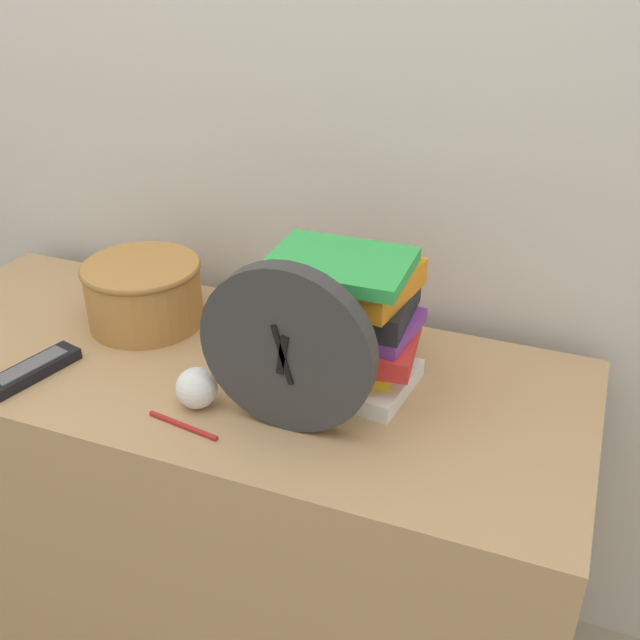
% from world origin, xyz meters
% --- Properties ---
extents(wall_back, '(6.00, 0.04, 2.40)m').
position_xyz_m(wall_back, '(0.00, 0.59, 1.20)').
color(wall_back, beige).
rests_on(wall_back, ground_plane).
extents(desk, '(1.28, 0.52, 0.72)m').
position_xyz_m(desk, '(0.00, 0.26, 0.36)').
color(desk, tan).
rests_on(desk, ground_plane).
extents(desk_clock, '(0.27, 0.04, 0.27)m').
position_xyz_m(desk_clock, '(0.18, 0.15, 0.86)').
color(desk_clock, '#333333').
rests_on(desk_clock, desk).
extents(book_stack, '(0.25, 0.21, 0.23)m').
position_xyz_m(book_stack, '(0.23, 0.30, 0.84)').
color(book_stack, white).
rests_on(book_stack, desk).
extents(basket, '(0.23, 0.23, 0.12)m').
position_xyz_m(basket, '(-0.20, 0.35, 0.78)').
color(basket, '#B27A3D').
rests_on(basket, desk).
extents(tv_remote, '(0.09, 0.18, 0.02)m').
position_xyz_m(tv_remote, '(-0.28, 0.11, 0.73)').
color(tv_remote, black).
rests_on(tv_remote, desk).
extents(crumpled_paper_ball, '(0.07, 0.07, 0.07)m').
position_xyz_m(crumpled_paper_ball, '(0.02, 0.14, 0.75)').
color(crumpled_paper_ball, white).
rests_on(crumpled_paper_ball, desk).
extents(pen, '(0.13, 0.03, 0.01)m').
position_xyz_m(pen, '(0.03, 0.08, 0.72)').
color(pen, '#B21E1E').
rests_on(pen, desk).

